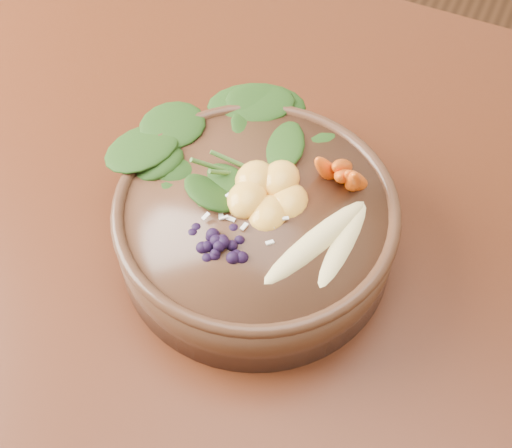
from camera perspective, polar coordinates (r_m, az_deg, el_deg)
The scene contains 9 objects.
ground at distance 1.58m, azimuth 8.00°, elevation -16.93°, with size 4.00×4.00×0.00m, color #381E0F.
dining_table at distance 0.99m, azimuth 12.30°, elevation -4.33°, with size 1.60×0.90×0.75m.
stoneware_bowl at distance 0.84m, azimuth 0.00°, elevation -0.40°, with size 0.33×0.33×0.09m, color #502F1E.
kale_heap at distance 0.84m, azimuth -0.24°, elevation 7.03°, with size 0.22×0.19×0.05m, color #213F14, non-canonical shape.
carrot_cluster at distance 0.81m, azimuth 7.07°, elevation 5.60°, with size 0.07×0.07×0.09m, color #E35614, non-canonical shape.
banana_halves at distance 0.77m, azimuth 5.99°, elevation -0.82°, with size 0.09×0.18×0.03m.
mandarin_cluster at distance 0.80m, azimuth 0.96°, elevation 3.08°, with size 0.10×0.10×0.04m, color #F6AC3B, non-canonical shape.
blueberry_pile at distance 0.76m, azimuth -2.70°, elevation -1.03°, with size 0.15×0.11×0.05m, color black, non-canonical shape.
coconut_flakes at distance 0.79m, azimuth -0.79°, elevation 0.47°, with size 0.10×0.08×0.01m, color white, non-canonical shape.
Camera 1 is at (0.02, -0.55, 1.48)m, focal length 50.00 mm.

